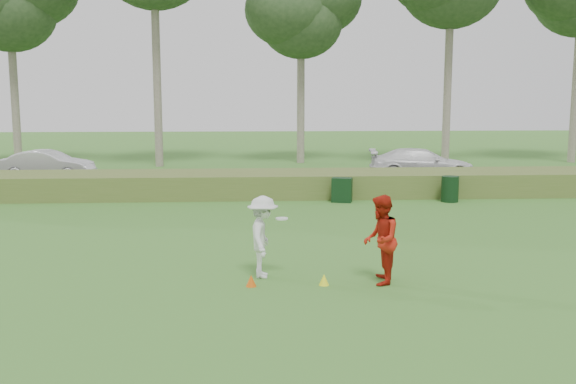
{
  "coord_description": "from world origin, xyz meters",
  "views": [
    {
      "loc": [
        -1.03,
        -12.86,
        3.79
      ],
      "look_at": [
        0.0,
        4.0,
        1.3
      ],
      "focal_mm": 40.0,
      "sensor_mm": 36.0,
      "label": 1
    }
  ],
  "objects": [
    {
      "name": "cone_yellow",
      "position": [
        0.48,
        -0.26,
        0.11
      ],
      "size": [
        0.21,
        0.21,
        0.23
      ],
      "primitive_type": "cone",
      "color": "#FFFD1A",
      "rests_on": "ground"
    },
    {
      "name": "player_red",
      "position": [
        1.64,
        -0.2,
        0.92
      ],
      "size": [
        0.88,
        1.03,
        1.84
      ],
      "primitive_type": "imported",
      "rotation": [
        0.0,
        0.0,
        -1.8
      ],
      "color": "#B61E0F",
      "rests_on": "ground"
    },
    {
      "name": "player_white",
      "position": [
        -0.75,
        0.44,
        0.87
      ],
      "size": [
        0.9,
        1.18,
        1.74
      ],
      "rotation": [
        0.0,
        0.0,
        1.49
      ],
      "color": "white",
      "rests_on": "ground"
    },
    {
      "name": "tree_4",
      "position": [
        2.0,
        24.5,
        8.59
      ],
      "size": [
        6.24,
        6.24,
        11.5
      ],
      "color": "gray",
      "rests_on": "ground"
    },
    {
      "name": "reed_strip",
      "position": [
        0.0,
        12.0,
        0.45
      ],
      "size": [
        80.0,
        3.0,
        0.9
      ],
      "primitive_type": "cube",
      "color": "#4D6428",
      "rests_on": "ground"
    },
    {
      "name": "park_road",
      "position": [
        0.0,
        17.0,
        0.03
      ],
      "size": [
        80.0,
        6.0,
        0.06
      ],
      "primitive_type": "cube",
      "color": "#2D2D2D",
      "rests_on": "ground"
    },
    {
      "name": "car_right",
      "position": [
        6.94,
        16.14,
        0.76
      ],
      "size": [
        5.05,
        2.57,
        1.4
      ],
      "primitive_type": "imported",
      "rotation": [
        0.0,
        0.0,
        1.44
      ],
      "color": "white",
      "rests_on": "park_road"
    },
    {
      "name": "car_mid",
      "position": [
        -10.22,
        16.93,
        0.74
      ],
      "size": [
        4.23,
        1.84,
        1.35
      ],
      "primitive_type": "imported",
      "rotation": [
        0.0,
        0.0,
        1.47
      ],
      "color": "silver",
      "rests_on": "park_road"
    },
    {
      "name": "ground",
      "position": [
        0.0,
        0.0,
        0.0
      ],
      "size": [
        120.0,
        120.0,
        0.0
      ],
      "primitive_type": "plane",
      "color": "#326F25",
      "rests_on": "ground"
    },
    {
      "name": "cone_orange",
      "position": [
        -1.01,
        -0.26,
        0.12
      ],
      "size": [
        0.22,
        0.22,
        0.24
      ],
      "primitive_type": "cone",
      "color": "#E1560B",
      "rests_on": "ground"
    },
    {
      "name": "trash_bin",
      "position": [
        6.32,
        9.98,
        0.47
      ],
      "size": [
        0.75,
        0.75,
        0.94
      ],
      "primitive_type": "cylinder",
      "rotation": [
        0.0,
        0.0,
        -0.23
      ],
      "color": "black",
      "rests_on": "ground"
    },
    {
      "name": "tree_2",
      "position": [
        -14.0,
        24.0,
        8.97
      ],
      "size": [
        6.5,
        6.5,
        12.0
      ],
      "color": "gray",
      "rests_on": "ground"
    },
    {
      "name": "utility_cabinet",
      "position": [
        2.35,
        10.14,
        0.45
      ],
      "size": [
        0.81,
        0.63,
        0.9
      ],
      "primitive_type": "cube",
      "rotation": [
        0.0,
        0.0,
        -0.28
      ],
      "color": "black",
      "rests_on": "ground"
    }
  ]
}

